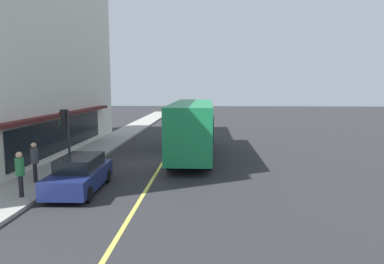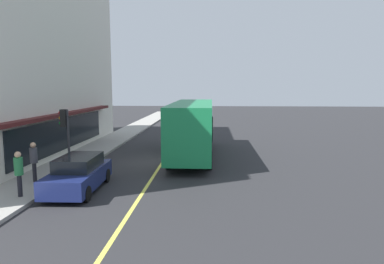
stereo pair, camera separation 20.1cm
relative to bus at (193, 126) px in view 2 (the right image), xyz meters
name	(u,v)px [view 2 (the right image)]	position (x,y,z in m)	size (l,w,h in m)	color
ground	(162,162)	(-1.96, 1.70, -1.99)	(120.00, 120.00, 0.00)	#28282B
sidewalk	(76,160)	(-1.96, 7.01, -1.91)	(80.00, 2.60, 0.15)	#9E9B93
lane_centre_stripe	(162,162)	(-1.96, 1.70, -1.98)	(36.00, 0.16, 0.01)	#D8D14C
bus	(193,126)	(0.00, 0.00, 0.00)	(11.13, 2.61, 3.50)	#197F47
traffic_light	(65,125)	(-4.67, 6.42, 0.55)	(0.30, 0.52, 3.20)	#2D2D33
car_navy	(78,174)	(-7.79, 4.55, -1.24)	(4.34, 1.95, 1.52)	navy
pedestrian_by_curb	(34,158)	(-7.07, 6.91, -0.71)	(0.34, 0.34, 1.85)	black
pedestrian_at_corner	(19,169)	(-9.16, 6.42, -0.73)	(0.34, 0.34, 1.83)	black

